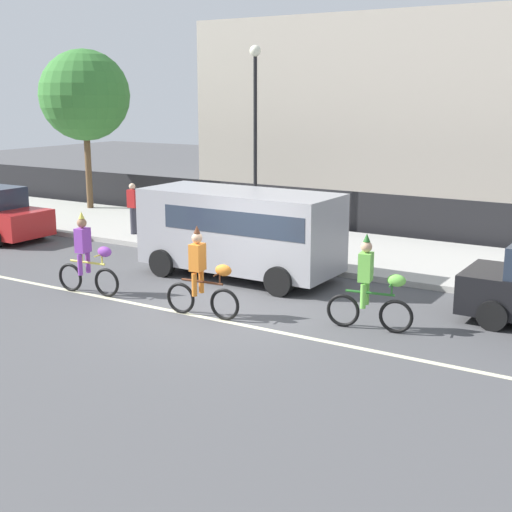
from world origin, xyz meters
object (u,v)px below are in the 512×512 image
Objects in this scene: parade_cyclist_lime at (371,288)px; pedestrian_onlooker at (133,207)px; parade_cyclist_purple at (88,259)px; parade_cyclist_orange at (203,278)px; parked_van_grey at (243,227)px; street_lamp_post at (255,111)px.

parade_cyclist_lime reaches higher than pedestrian_onlooker.
parade_cyclist_purple is 1.00× the size of parade_cyclist_orange.
pedestrian_onlooker is (-9.95, 4.43, 0.17)m from parade_cyclist_lime.
parade_cyclist_orange is 3.38m from parked_van_grey.
parade_cyclist_orange is 8.63m from pedestrian_onlooker.
street_lamp_post is (-0.66, 8.34, 3.15)m from parade_cyclist_purple.
parked_van_grey is (2.18, 3.16, 0.44)m from parade_cyclist_purple.
parade_cyclist_orange is 1.19× the size of pedestrian_onlooker.
parade_cyclist_lime is 0.33× the size of street_lamp_post.
parade_cyclist_purple is 3.87m from parked_van_grey.
parade_cyclist_orange is 0.38× the size of parked_van_grey.
parade_cyclist_lime is 10.89m from pedestrian_onlooker.
street_lamp_post is at bearing 94.51° from parade_cyclist_purple.
parade_cyclist_purple is at bearing 179.81° from parade_cyclist_orange.
parked_van_grey reaches higher than parade_cyclist_lime.
parade_cyclist_purple and parade_cyclist_orange have the same top height.
street_lamp_post is 4.98m from pedestrian_onlooker.
street_lamp_post reaches higher than parade_cyclist_orange.
parked_van_grey is 6.49m from street_lamp_post.
parked_van_grey is at bearing 55.47° from parade_cyclist_purple.
parade_cyclist_orange is at bearing -162.33° from parade_cyclist_lime.
parade_cyclist_orange is 9.74m from street_lamp_post.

